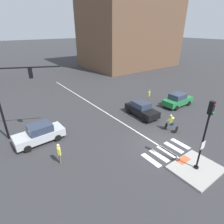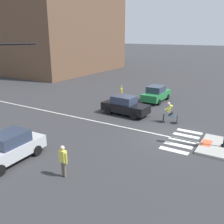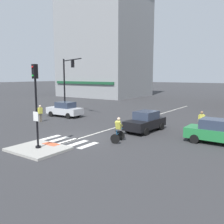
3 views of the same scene
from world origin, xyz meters
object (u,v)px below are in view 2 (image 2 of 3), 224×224
(car_silver_cross_left, at_px, (9,148))
(car_black_eastbound_mid, at_px, (125,106))
(pedestrian_waiting_far_side, at_px, (121,92))
(cyclist, at_px, (170,112))
(car_green_cross_right, at_px, (156,94))
(pedestrian_at_curb_left, at_px, (63,159))

(car_silver_cross_left, bearing_deg, car_black_eastbound_mid, -7.64)
(pedestrian_waiting_far_side, bearing_deg, cyclist, -120.29)
(car_green_cross_right, distance_m, pedestrian_waiting_far_side, 3.63)
(cyclist, height_order, pedestrian_waiting_far_side, cyclist)
(car_silver_cross_left, distance_m, pedestrian_at_curb_left, 3.65)
(car_green_cross_right, bearing_deg, pedestrian_waiting_far_side, 121.18)
(car_black_eastbound_mid, bearing_deg, pedestrian_waiting_far_side, 33.19)
(car_black_eastbound_mid, relative_size, pedestrian_waiting_far_side, 2.51)
(car_green_cross_right, bearing_deg, cyclist, -149.04)
(cyclist, distance_m, pedestrian_waiting_far_side, 7.53)
(car_green_cross_right, height_order, car_black_eastbound_mid, same)
(car_green_cross_right, relative_size, pedestrian_waiting_far_side, 2.46)
(car_silver_cross_left, distance_m, car_black_eastbound_mid, 10.81)
(cyclist, bearing_deg, pedestrian_at_curb_left, 170.00)
(car_silver_cross_left, height_order, cyclist, cyclist)
(pedestrian_waiting_far_side, bearing_deg, pedestrian_at_curb_left, -161.73)
(car_silver_cross_left, bearing_deg, pedestrian_at_curb_left, -84.65)
(car_silver_cross_left, height_order, car_black_eastbound_mid, same)
(car_silver_cross_left, xyz_separation_m, pedestrian_at_curb_left, (0.34, -3.63, 0.17))
(car_green_cross_right, distance_m, cyclist, 6.62)
(cyclist, xyz_separation_m, pedestrian_at_curb_left, (-10.37, 1.83, 0.11))
(car_black_eastbound_mid, bearing_deg, car_green_cross_right, -6.25)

